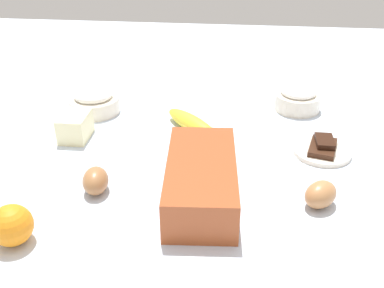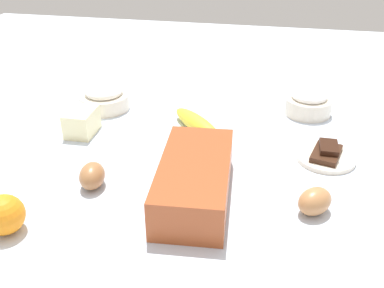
{
  "view_description": "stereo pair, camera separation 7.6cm",
  "coord_description": "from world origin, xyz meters",
  "px_view_note": "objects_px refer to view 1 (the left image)",
  "views": [
    {
      "loc": [
        -0.84,
        -0.09,
        0.51
      ],
      "look_at": [
        0.0,
        0.0,
        0.04
      ],
      "focal_mm": 41.64,
      "sensor_mm": 36.0,
      "label": 1
    },
    {
      "loc": [
        -0.83,
        -0.17,
        0.51
      ],
      "look_at": [
        0.0,
        0.0,
        0.04
      ],
      "focal_mm": 41.64,
      "sensor_mm": 36.0,
      "label": 2
    }
  ],
  "objects_px": {
    "banana": "(192,123)",
    "chocolate_plate": "(322,149)",
    "flour_bowl": "(94,101)",
    "egg_beside_bowl": "(96,181)",
    "butter_block": "(75,127)",
    "sugar_bowl": "(298,98)",
    "egg_near_butter": "(321,194)",
    "orange_fruit": "(12,225)",
    "loaf_pan": "(201,179)"
  },
  "relations": [
    {
      "from": "orange_fruit",
      "to": "chocolate_plate",
      "type": "distance_m",
      "value": 0.66
    },
    {
      "from": "sugar_bowl",
      "to": "flour_bowl",
      "type": "bearing_deg",
      "value": 97.84
    },
    {
      "from": "loaf_pan",
      "to": "orange_fruit",
      "type": "height_order",
      "value": "loaf_pan"
    },
    {
      "from": "butter_block",
      "to": "egg_near_butter",
      "type": "xyz_separation_m",
      "value": [
        -0.21,
        -0.55,
        -0.0
      ]
    },
    {
      "from": "loaf_pan",
      "to": "butter_block",
      "type": "bearing_deg",
      "value": 52.93
    },
    {
      "from": "loaf_pan",
      "to": "egg_near_butter",
      "type": "relative_size",
      "value": 4.12
    },
    {
      "from": "egg_near_butter",
      "to": "chocolate_plate",
      "type": "bearing_deg",
      "value": -9.65
    },
    {
      "from": "egg_beside_bowl",
      "to": "flour_bowl",
      "type": "bearing_deg",
      "value": 17.51
    },
    {
      "from": "chocolate_plate",
      "to": "orange_fruit",
      "type": "bearing_deg",
      "value": 122.74
    },
    {
      "from": "butter_block",
      "to": "chocolate_plate",
      "type": "height_order",
      "value": "butter_block"
    },
    {
      "from": "banana",
      "to": "egg_beside_bowl",
      "type": "relative_size",
      "value": 2.71
    },
    {
      "from": "loaf_pan",
      "to": "flour_bowl",
      "type": "distance_m",
      "value": 0.48
    },
    {
      "from": "loaf_pan",
      "to": "flour_bowl",
      "type": "xyz_separation_m",
      "value": [
        0.36,
        0.32,
        -0.01
      ]
    },
    {
      "from": "sugar_bowl",
      "to": "egg_near_butter",
      "type": "xyz_separation_m",
      "value": [
        -0.44,
        -0.0,
        -0.01
      ]
    },
    {
      "from": "flour_bowl",
      "to": "egg_beside_bowl",
      "type": "height_order",
      "value": "flour_bowl"
    },
    {
      "from": "banana",
      "to": "chocolate_plate",
      "type": "xyz_separation_m",
      "value": [
        -0.08,
        -0.31,
        -0.01
      ]
    },
    {
      "from": "banana",
      "to": "butter_block",
      "type": "height_order",
      "value": "butter_block"
    },
    {
      "from": "banana",
      "to": "sugar_bowl",
      "type": "bearing_deg",
      "value": -59.73
    },
    {
      "from": "orange_fruit",
      "to": "egg_near_butter",
      "type": "height_order",
      "value": "orange_fruit"
    },
    {
      "from": "banana",
      "to": "egg_near_butter",
      "type": "relative_size",
      "value": 2.71
    },
    {
      "from": "sugar_bowl",
      "to": "chocolate_plate",
      "type": "distance_m",
      "value": 0.24
    },
    {
      "from": "sugar_bowl",
      "to": "banana",
      "type": "relative_size",
      "value": 0.65
    },
    {
      "from": "egg_near_butter",
      "to": "chocolate_plate",
      "type": "xyz_separation_m",
      "value": [
        0.2,
        -0.03,
        -0.02
      ]
    },
    {
      "from": "loaf_pan",
      "to": "banana",
      "type": "height_order",
      "value": "loaf_pan"
    },
    {
      "from": "banana",
      "to": "loaf_pan",
      "type": "bearing_deg",
      "value": -170.18
    },
    {
      "from": "flour_bowl",
      "to": "egg_near_butter",
      "type": "bearing_deg",
      "value": -123.56
    },
    {
      "from": "loaf_pan",
      "to": "flour_bowl",
      "type": "height_order",
      "value": "loaf_pan"
    },
    {
      "from": "banana",
      "to": "chocolate_plate",
      "type": "relative_size",
      "value": 1.46
    },
    {
      "from": "sugar_bowl",
      "to": "orange_fruit",
      "type": "relative_size",
      "value": 1.73
    },
    {
      "from": "loaf_pan",
      "to": "chocolate_plate",
      "type": "bearing_deg",
      "value": -56.98
    },
    {
      "from": "loaf_pan",
      "to": "chocolate_plate",
      "type": "relative_size",
      "value": 2.22
    },
    {
      "from": "egg_near_butter",
      "to": "chocolate_plate",
      "type": "relative_size",
      "value": 0.54
    },
    {
      "from": "sugar_bowl",
      "to": "butter_block",
      "type": "relative_size",
      "value": 1.37
    },
    {
      "from": "butter_block",
      "to": "egg_beside_bowl",
      "type": "xyz_separation_m",
      "value": [
        -0.21,
        -0.11,
        -0.0
      ]
    },
    {
      "from": "orange_fruit",
      "to": "egg_beside_bowl",
      "type": "relative_size",
      "value": 1.01
    },
    {
      "from": "banana",
      "to": "egg_near_butter",
      "type": "height_order",
      "value": "egg_near_butter"
    },
    {
      "from": "loaf_pan",
      "to": "egg_near_butter",
      "type": "xyz_separation_m",
      "value": [
        -0.0,
        -0.22,
        -0.02
      ]
    },
    {
      "from": "sugar_bowl",
      "to": "butter_block",
      "type": "xyz_separation_m",
      "value": [
        -0.23,
        0.55,
        -0.0
      ]
    },
    {
      "from": "flour_bowl",
      "to": "butter_block",
      "type": "distance_m",
      "value": 0.15
    },
    {
      "from": "flour_bowl",
      "to": "banana",
      "type": "relative_size",
      "value": 0.72
    },
    {
      "from": "flour_bowl",
      "to": "butter_block",
      "type": "height_order",
      "value": "flour_bowl"
    },
    {
      "from": "orange_fruit",
      "to": "chocolate_plate",
      "type": "height_order",
      "value": "orange_fruit"
    },
    {
      "from": "banana",
      "to": "egg_beside_bowl",
      "type": "bearing_deg",
      "value": 150.28
    },
    {
      "from": "sugar_bowl",
      "to": "orange_fruit",
      "type": "xyz_separation_m",
      "value": [
        -0.6,
        0.52,
        0.0
      ]
    },
    {
      "from": "flour_bowl",
      "to": "butter_block",
      "type": "xyz_separation_m",
      "value": [
        -0.15,
        0.0,
        -0.0
      ]
    },
    {
      "from": "loaf_pan",
      "to": "sugar_bowl",
      "type": "bearing_deg",
      "value": -31.46
    },
    {
      "from": "flour_bowl",
      "to": "banana",
      "type": "height_order",
      "value": "flour_bowl"
    },
    {
      "from": "loaf_pan",
      "to": "butter_block",
      "type": "xyz_separation_m",
      "value": [
        0.21,
        0.32,
        -0.01
      ]
    },
    {
      "from": "flour_bowl",
      "to": "chocolate_plate",
      "type": "xyz_separation_m",
      "value": [
        -0.16,
        -0.58,
        -0.02
      ]
    },
    {
      "from": "flour_bowl",
      "to": "egg_beside_bowl",
      "type": "distance_m",
      "value": 0.38
    }
  ]
}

